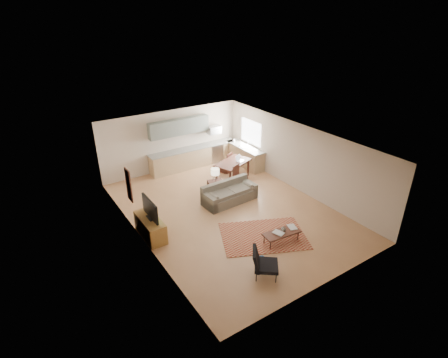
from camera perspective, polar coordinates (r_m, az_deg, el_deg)
room at (r=12.04m, az=0.78°, el=0.33°), size 9.00×9.00×9.00m
kitchen_counter_back at (r=16.11m, az=-4.91°, el=3.63°), size 4.26×0.64×0.92m
kitchen_counter_right at (r=16.19m, az=3.44°, el=3.81°), size 0.64×2.26×0.92m
kitchen_range at (r=16.62m, az=-1.57°, el=4.40°), size 0.62×0.62×0.90m
kitchen_microwave at (r=16.26m, az=-1.66°, el=8.03°), size 0.62×0.40×0.35m
upper_cabinets at (r=15.47m, az=-7.35°, el=8.44°), size 2.80×0.34×0.70m
window_right at (r=15.99m, az=4.42°, el=7.65°), size 0.02×1.40×1.05m
wall_art_left at (r=11.45m, az=-15.26°, el=-0.96°), size 0.06×0.42×1.10m
triptych at (r=15.49m, az=-8.88°, el=7.59°), size 1.70×0.04×0.50m
rug at (r=11.43m, az=6.43°, el=-9.20°), size 3.18×2.77×0.02m
sofa at (r=13.08m, az=0.94°, el=-2.24°), size 2.22×1.06×0.76m
coffee_table at (r=11.16m, az=9.33°, el=-9.32°), size 1.24×0.59×0.36m
book_a at (r=10.90m, az=8.54°, el=-8.98°), size 0.43×0.47×0.03m
book_b at (r=11.29m, az=10.49°, el=-7.81°), size 0.44×0.48×0.03m
vase at (r=11.09m, az=9.68°, el=-7.98°), size 0.20×0.20×0.16m
armchair at (r=9.72m, az=6.95°, el=-13.48°), size 1.02×1.02×0.83m
tv_credenza at (r=11.43m, az=-11.93°, el=-7.71°), size 0.55×1.43×0.66m
tv at (r=11.10m, az=-11.98°, el=-4.79°), size 0.11×1.10×0.66m
console_table at (r=13.48m, az=-1.43°, el=-1.57°), size 0.64×0.51×0.66m
table_lamp at (r=13.22m, az=-1.45°, el=0.71°), size 0.37×0.37×0.53m
dining_table at (r=14.79m, az=1.44°, el=1.37°), size 1.82×1.43×0.81m
dining_chair_near at (r=14.05m, az=2.69°, el=0.33°), size 0.63×0.64×0.97m
dining_chair_far at (r=15.48m, az=0.31°, el=2.79°), size 0.59×0.60×0.92m
laptop at (r=14.67m, az=2.72°, el=3.40°), size 0.42×0.38×0.26m
soap_bottle at (r=16.52m, az=1.63°, el=6.37°), size 0.10×0.10×0.19m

